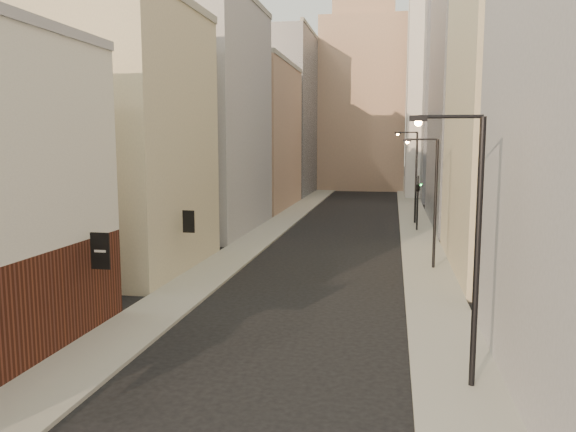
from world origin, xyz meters
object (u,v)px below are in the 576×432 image
(streetlamp_mid, at_px, (432,196))
(streetlamp_far, at_px, (414,172))
(streetlamp_near, at_px, (471,237))
(clock_tower, at_px, (364,85))
(traffic_light_right, at_px, (418,190))
(white_tower, at_px, (436,67))

(streetlamp_mid, relative_size, streetlamp_far, 0.91)
(streetlamp_near, height_order, streetlamp_mid, streetlamp_near)
(clock_tower, relative_size, traffic_light_right, 8.98)
(white_tower, bearing_deg, clock_tower, 128.16)
(clock_tower, xyz_separation_m, streetlamp_mid, (7.66, -62.90, -12.96))
(traffic_light_right, bearing_deg, streetlamp_mid, 85.48)
(clock_tower, distance_m, traffic_light_right, 50.14)
(clock_tower, distance_m, streetlamp_near, 81.73)
(streetlamp_far, bearing_deg, white_tower, 105.18)
(traffic_light_right, bearing_deg, clock_tower, -86.32)
(white_tower, bearing_deg, streetlamp_far, -97.39)
(white_tower, height_order, streetlamp_far, white_tower)
(clock_tower, relative_size, streetlamp_near, 5.11)
(streetlamp_near, relative_size, streetlamp_mid, 1.07)
(white_tower, distance_m, streetlamp_far, 32.19)
(clock_tower, bearing_deg, streetlamp_far, -80.44)
(streetlamp_far, bearing_deg, streetlamp_near, -66.77)
(white_tower, relative_size, traffic_light_right, 8.30)
(streetlamp_mid, bearing_deg, white_tower, 88.17)
(streetlamp_far, bearing_deg, clock_tower, 122.13)
(white_tower, height_order, streetlamp_mid, white_tower)
(clock_tower, distance_m, streetlamp_mid, 64.68)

